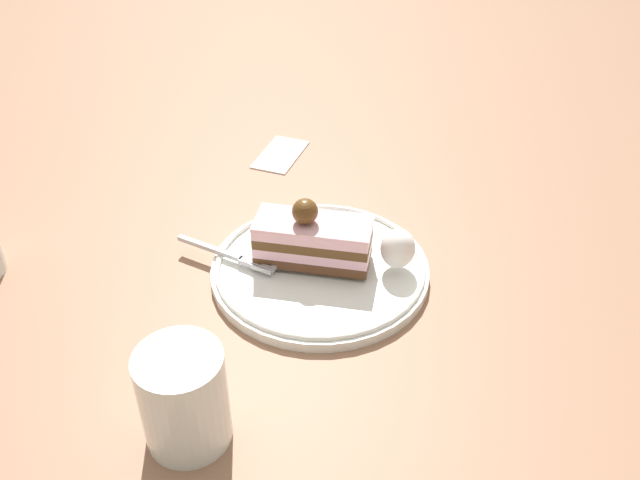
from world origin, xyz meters
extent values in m
plane|color=#92684E|center=(0.00, 0.00, 0.00)|extent=(2.40, 2.40, 0.00)
cylinder|color=white|center=(0.02, -0.02, 0.01)|extent=(0.23, 0.23, 0.01)
torus|color=white|center=(0.02, -0.02, 0.01)|extent=(0.22, 0.22, 0.01)
cube|color=#56311C|center=(0.01, -0.02, 0.02)|extent=(0.13, 0.10, 0.01)
cube|color=#EDB7CB|center=(0.01, -0.02, 0.03)|extent=(0.13, 0.10, 0.01)
cube|color=#56381A|center=(0.01, -0.02, 0.04)|extent=(0.13, 0.10, 0.01)
cube|color=#F0B9C7|center=(0.01, -0.02, 0.06)|extent=(0.13, 0.10, 0.01)
cube|color=beige|center=(0.01, -0.02, 0.06)|extent=(0.13, 0.10, 0.00)
sphere|color=#563717|center=(0.00, -0.03, 0.08)|extent=(0.03, 0.03, 0.03)
ellipsoid|color=white|center=(0.08, 0.02, 0.04)|extent=(0.04, 0.04, 0.04)
cube|color=silver|center=(-0.09, -0.08, 0.02)|extent=(0.08, 0.02, 0.00)
cube|color=silver|center=(-0.04, -0.07, 0.02)|extent=(0.02, 0.01, 0.00)
cube|color=silver|center=(-0.02, -0.08, 0.02)|extent=(0.03, 0.01, 0.00)
cube|color=silver|center=(-0.02, -0.07, 0.02)|extent=(0.03, 0.01, 0.00)
cube|color=silver|center=(-0.02, -0.07, 0.02)|extent=(0.03, 0.01, 0.00)
cube|color=silver|center=(-0.02, -0.07, 0.02)|extent=(0.03, 0.01, 0.00)
cylinder|color=white|center=(0.07, -0.25, 0.05)|extent=(0.07, 0.07, 0.09)
cylinder|color=orange|center=(0.07, -0.25, 0.04)|extent=(0.06, 0.06, 0.07)
cube|color=white|center=(-0.19, 0.13, 0.00)|extent=(0.08, 0.10, 0.00)
camera|label=1|loc=(0.39, -0.46, 0.48)|focal=39.20mm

